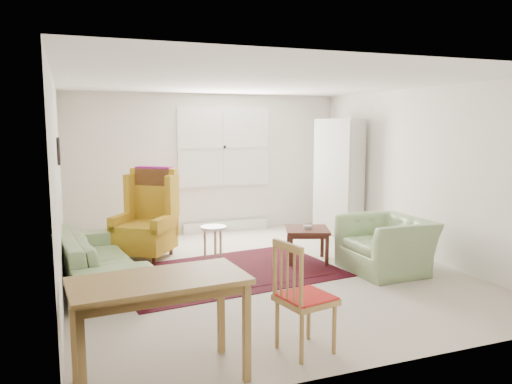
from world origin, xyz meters
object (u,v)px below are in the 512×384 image
object	(u,v)px
sofa	(97,248)
armchair	(386,239)
coffee_table	(307,245)
desk	(160,330)
cabinet	(339,177)
stool	(214,243)
desk_chair	(306,296)
wingback_chair	(144,213)

from	to	relation	value
sofa	armchair	world-z (taller)	sofa
armchair	coffee_table	world-z (taller)	armchair
desk	coffee_table	bearing A→B (deg)	45.72
coffee_table	cabinet	xyz separation A→B (m)	(1.32, 1.40, 0.78)
stool	desk_chair	world-z (taller)	desk_chair
stool	coffee_table	bearing A→B (deg)	-23.03
sofa	desk_chair	world-z (taller)	desk_chair
coffee_table	sofa	bearing A→B (deg)	178.76
coffee_table	cabinet	world-z (taller)	cabinet
armchair	cabinet	size ratio (longest dim) A/B	0.54
coffee_table	wingback_chair	bearing A→B (deg)	154.45
wingback_chair	desk	xyz separation A→B (m)	(-0.42, -3.67, -0.25)
desk	desk_chair	bearing A→B (deg)	3.53
wingback_chair	coffee_table	distance (m)	2.43
coffee_table	stool	world-z (taller)	stool
stool	sofa	bearing A→B (deg)	-164.07
stool	desk_chair	bearing A→B (deg)	-91.02
wingback_chair	sofa	bearing A→B (deg)	-90.67
wingback_chair	desk	distance (m)	3.70
wingback_chair	coffee_table	world-z (taller)	wingback_chair
armchair	cabinet	distance (m)	2.33
wingback_chair	coffee_table	size ratio (longest dim) A/B	2.23
coffee_table	stool	bearing A→B (deg)	156.97
coffee_table	desk_chair	bearing A→B (deg)	-116.94
stool	desk_chair	distance (m)	3.10
wingback_chair	desk_chair	size ratio (longest dim) A/B	1.34
desk_chair	desk	bearing A→B (deg)	81.98
sofa	stool	bearing A→B (deg)	-80.95
sofa	wingback_chair	world-z (taller)	wingback_chair
sofa	stool	xyz separation A→B (m)	(1.64, 0.47, -0.19)
armchair	desk_chair	bearing A→B (deg)	-50.75
stool	cabinet	world-z (taller)	cabinet
coffee_table	desk	xyz separation A→B (m)	(-2.57, -2.64, 0.17)
wingback_chair	stool	xyz separation A→B (m)	(0.91, -0.50, -0.41)
sofa	wingback_chair	xyz separation A→B (m)	(0.73, 0.97, 0.23)
coffee_table	desk	bearing A→B (deg)	-134.28
wingback_chair	cabinet	world-z (taller)	cabinet
armchair	wingback_chair	size ratio (longest dim) A/B	0.83
coffee_table	stool	distance (m)	1.35
desk_chair	cabinet	bearing A→B (deg)	-45.01
sofa	coffee_table	world-z (taller)	sofa
cabinet	armchair	bearing A→B (deg)	-123.64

